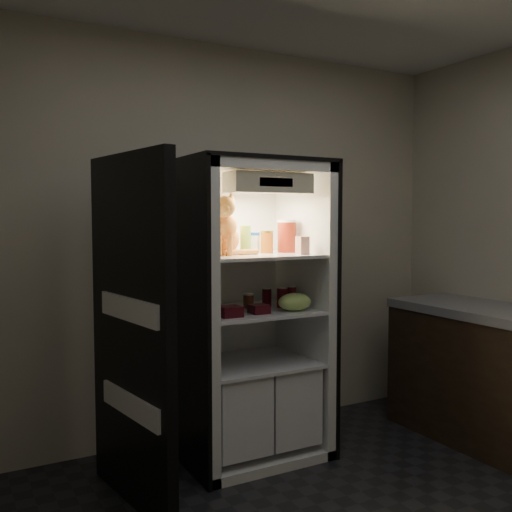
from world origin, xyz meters
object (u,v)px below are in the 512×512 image
Objects in this scene: condiment_jar at (249,301)px; soda_can_a at (267,297)px; tabby_cat at (224,231)px; pepper_jar at (287,236)px; cream_carton at (302,245)px; grape_bag at (295,302)px; soda_can_c at (282,297)px; berry_box_right at (259,309)px; refrigerator at (247,331)px; soda_can_b at (291,296)px; salsa_jar at (267,242)px; berry_box_left at (230,311)px; mayo_tub at (252,243)px; parmesan_shaker at (246,240)px.

soda_can_a is at bearing 10.73° from condiment_jar.
tabby_cat is 0.47m from pepper_jar.
cream_carton is 0.45m from soda_can_a.
soda_can_c is at bearing 90.95° from grape_bag.
soda_can_c is at bearing 27.84° from berry_box_right.
refrigerator reaches higher than cream_carton.
soda_can_b is (0.02, 0.17, -0.34)m from cream_carton.
grape_bag is (-0.07, -0.21, -0.40)m from pepper_jar.
cream_carton reaches higher than berry_box_right.
salsa_jar is at bearing 24.59° from tabby_cat.
pepper_jar is 1.73× the size of berry_box_left.
tabby_cat is 0.62m from grape_bag.
refrigerator is 20.01× the size of condiment_jar.
berry_box_right is (0.16, -0.16, -0.47)m from tabby_cat.
cream_carton is (0.20, -0.28, -0.01)m from mayo_tub.
salsa_jar is at bearing 114.38° from grape_bag.
tabby_cat is 0.50m from berry_box_left.
salsa_jar is at bearing -176.04° from pepper_jar.
cream_carton is at bearing -5.99° from berry_box_right.
grape_bag is (0.05, -0.25, -0.00)m from soda_can_a.
grape_bag is at bearing -2.50° from tabby_cat.
condiment_jar is 0.76× the size of berry_box_left.
soda_can_b is 0.29m from condiment_jar.
pepper_jar is at bearing 0.19° from parmesan_shaker.
soda_can_c is (-0.05, 0.16, -0.34)m from cream_carton.
cream_carton reaches higher than soda_can_a.
soda_can_c is 1.36× the size of condiment_jar.
soda_can_a is at bearing -6.75° from mayo_tub.
condiment_jar is (0.03, 0.02, -0.39)m from parmesan_shaker.
salsa_jar is at bearing 150.45° from soda_can_c.
grape_bag reaches higher than berry_box_right.
soda_can_b is 1.07× the size of berry_box_left.
salsa_jar is 1.30× the size of cream_carton.
tabby_cat reaches higher than berry_box_right.
parmesan_shaker is 0.10m from mayo_tub.
tabby_cat is at bearing -176.34° from pepper_jar.
soda_can_a is 1.22× the size of condiment_jar.
salsa_jar is 1.53× the size of condiment_jar.
soda_can_c is 1.04× the size of berry_box_left.
salsa_jar is 1.16× the size of berry_box_left.
refrigerator reaches higher than soda_can_a.
soda_can_b reaches higher than condiment_jar.
pepper_jar is 0.49m from condiment_jar.
parmesan_shaker is 1.44× the size of berry_box_left.
berry_box_right is at bearing -131.33° from salsa_jar.
soda_can_a is 0.47m from berry_box_left.
soda_can_c is (0.23, -0.06, -0.37)m from parmesan_shaker.
tabby_cat reaches higher than pepper_jar.
refrigerator reaches higher than parmesan_shaker.
berry_box_left is at bearing -137.19° from condiment_jar.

